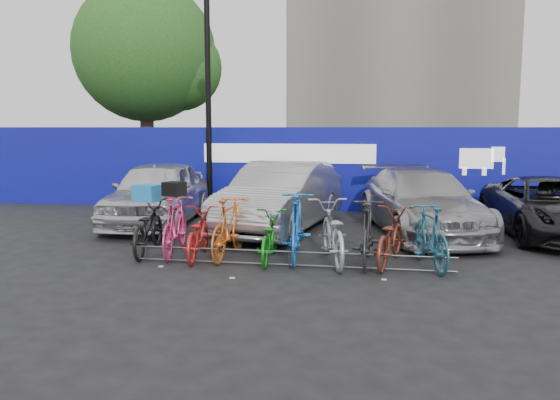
% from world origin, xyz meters
% --- Properties ---
extents(ground, '(100.00, 100.00, 0.00)m').
position_xyz_m(ground, '(0.00, 0.00, 0.00)').
color(ground, black).
rests_on(ground, ground).
extents(hoarding, '(22.00, 0.18, 2.40)m').
position_xyz_m(hoarding, '(0.01, 6.00, 1.20)').
color(hoarding, '#0A1590').
rests_on(hoarding, ground).
extents(tree, '(5.40, 5.20, 7.80)m').
position_xyz_m(tree, '(-6.77, 10.06, 5.07)').
color(tree, '#382314').
rests_on(tree, ground).
extents(lamppost, '(0.25, 0.50, 6.11)m').
position_xyz_m(lamppost, '(-3.20, 5.40, 3.27)').
color(lamppost, black).
rests_on(lamppost, ground).
extents(bike_rack, '(5.60, 0.03, 0.30)m').
position_xyz_m(bike_rack, '(-0.00, -0.60, 0.16)').
color(bike_rack, '#595B60').
rests_on(bike_rack, ground).
extents(car_0, '(2.35, 4.84, 1.59)m').
position_xyz_m(car_0, '(-3.83, 3.07, 0.80)').
color(car_0, silver).
rests_on(car_0, ground).
extents(car_1, '(2.58, 5.07, 1.60)m').
position_xyz_m(car_1, '(-0.68, 2.69, 0.80)').
color(car_1, '#A2A2A7').
rests_on(car_1, ground).
extents(car_2, '(3.09, 5.35, 1.46)m').
position_xyz_m(car_2, '(2.50, 2.91, 0.73)').
color(car_2, '#9C9BA0').
rests_on(car_2, ground).
extents(car_3, '(2.36, 4.78, 1.30)m').
position_xyz_m(car_3, '(5.30, 3.00, 0.65)').
color(car_3, black).
rests_on(car_3, ground).
extents(bike_0, '(0.93, 1.99, 1.01)m').
position_xyz_m(bike_0, '(-2.82, 0.02, 0.50)').
color(bike_0, black).
rests_on(bike_0, ground).
extents(bike_1, '(0.76, 1.93, 1.13)m').
position_xyz_m(bike_1, '(-2.25, -0.02, 0.56)').
color(bike_1, '#DB3873').
rests_on(bike_1, ground).
extents(bike_2, '(0.80, 1.81, 0.92)m').
position_xyz_m(bike_2, '(-1.76, -0.18, 0.46)').
color(bike_2, red).
rests_on(bike_2, ground).
extents(bike_3, '(0.66, 1.91, 1.13)m').
position_xyz_m(bike_3, '(-1.20, -0.06, 0.56)').
color(bike_3, '#CB5D1C').
rests_on(bike_3, ground).
extents(bike_4, '(0.67, 1.72, 0.89)m').
position_xyz_m(bike_4, '(-0.42, -0.20, 0.45)').
color(bike_4, '#127814').
rests_on(bike_4, ground).
extents(bike_5, '(0.74, 2.09, 1.23)m').
position_xyz_m(bike_5, '(0.05, -0.01, 0.62)').
color(bike_5, blue).
rests_on(bike_5, ground).
extents(bike_6, '(1.18, 2.19, 1.09)m').
position_xyz_m(bike_6, '(0.70, -0.11, 0.55)').
color(bike_6, '#A1A4A9').
rests_on(bike_6, ground).
extents(bike_7, '(0.61, 1.92, 1.14)m').
position_xyz_m(bike_7, '(1.32, -0.16, 0.57)').
color(bike_7, '#29292C').
rests_on(bike_7, ground).
extents(bike_8, '(1.06, 1.97, 0.98)m').
position_xyz_m(bike_8, '(1.71, -0.10, 0.49)').
color(bike_8, maroon).
rests_on(bike_8, ground).
extents(bike_9, '(0.91, 1.89, 1.10)m').
position_xyz_m(bike_9, '(2.38, -0.21, 0.55)').
color(bike_9, '#215871').
rests_on(bike_9, ground).
extents(cargo_crate, '(0.49, 0.41, 0.31)m').
position_xyz_m(cargo_crate, '(-2.82, 0.02, 1.16)').
color(cargo_crate, '#1C78C2').
rests_on(cargo_crate, bike_0).
extents(cargo_topcase, '(0.44, 0.41, 0.26)m').
position_xyz_m(cargo_topcase, '(-2.25, -0.02, 1.26)').
color(cargo_topcase, black).
rests_on(cargo_topcase, bike_1).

